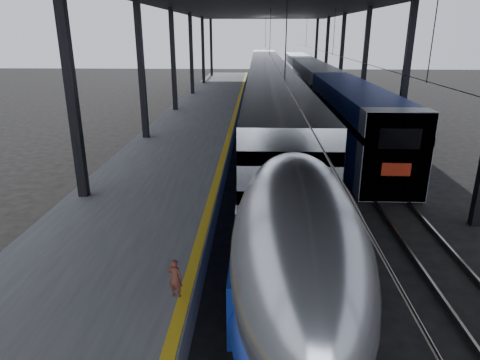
{
  "coord_description": "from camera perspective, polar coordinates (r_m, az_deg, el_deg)",
  "views": [
    {
      "loc": [
        1.01,
        -10.63,
        7.14
      ],
      "look_at": [
        0.43,
        4.21,
        2.0
      ],
      "focal_mm": 32.0,
      "sensor_mm": 36.0,
      "label": 1
    }
  ],
  "objects": [
    {
      "name": "second_train",
      "position": [
        45.62,
        10.0,
        12.41
      ],
      "size": [
        2.94,
        56.05,
        4.05
      ],
      "color": "navy",
      "rests_on": "ground"
    },
    {
      "name": "yellow_strip",
      "position": [
        31.28,
        -0.96,
        7.78
      ],
      "size": [
        0.3,
        80.0,
        0.01
      ],
      "primitive_type": "cube",
      "color": "gold",
      "rests_on": "platform"
    },
    {
      "name": "platform",
      "position": [
        31.66,
        -6.05,
        6.88
      ],
      "size": [
        6.0,
        80.0,
        1.0
      ],
      "primitive_type": "cube",
      "color": "#4C4C4F",
      "rests_on": "ground"
    },
    {
      "name": "canopy",
      "position": [
        30.7,
        4.22,
        22.74
      ],
      "size": [
        18.0,
        75.0,
        9.47
      ],
      "color": "black",
      "rests_on": "ground"
    },
    {
      "name": "tgv_train",
      "position": [
        36.69,
        3.83,
        11.24
      ],
      "size": [
        3.21,
        65.2,
        4.59
      ],
      "color": "#AFB1B6",
      "rests_on": "ground"
    },
    {
      "name": "ground",
      "position": [
        12.84,
        -2.76,
        -14.7
      ],
      "size": [
        160.0,
        160.0,
        0.0
      ],
      "primitive_type": "plane",
      "color": "black",
      "rests_on": "ground"
    },
    {
      "name": "child",
      "position": [
        10.72,
        -8.63,
        -12.82
      ],
      "size": [
        0.43,
        0.34,
        1.02
      ],
      "primitive_type": "imported",
      "rotation": [
        0.0,
        0.0,
        2.84
      ],
      "color": "#4E241A",
      "rests_on": "platform"
    },
    {
      "name": "rails",
      "position": [
        31.62,
        8.56,
        5.98
      ],
      "size": [
        6.52,
        80.0,
        0.16
      ],
      "color": "slate",
      "rests_on": "ground"
    }
  ]
}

